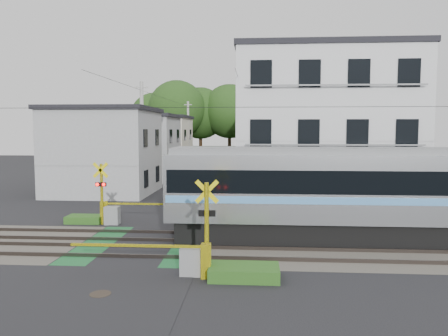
# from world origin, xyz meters

# --- Properties ---
(ground) EXTENTS (120.00, 120.00, 0.00)m
(ground) POSITION_xyz_m (0.00, 0.00, 0.00)
(ground) COLOR black
(track_bed) EXTENTS (120.00, 120.00, 0.14)m
(track_bed) POSITION_xyz_m (0.00, 0.00, 0.04)
(track_bed) COLOR #47423A
(track_bed) RESTS_ON ground
(crossing_signal_near) EXTENTS (4.74, 0.65, 3.09)m
(crossing_signal_near) POSITION_xyz_m (2.59, -3.65, 0.71)
(crossing_signal_near) COLOR yellow
(crossing_signal_near) RESTS_ON ground
(crossing_signal_far) EXTENTS (4.74, 0.65, 3.09)m
(crossing_signal_far) POSITION_xyz_m (-2.59, 3.65, 0.71)
(crossing_signal_far) COLOR yellow
(crossing_signal_far) RESTS_ON ground
(apartment_block) EXTENTS (10.20, 8.36, 9.30)m
(apartment_block) POSITION_xyz_m (8.50, 9.49, 4.66)
(apartment_block) COLOR silver
(apartment_block) RESTS_ON ground
(houses_row) EXTENTS (22.07, 31.35, 6.80)m
(houses_row) POSITION_xyz_m (0.25, 25.92, 3.24)
(houses_row) COLOR #A1A4A6
(houses_row) RESTS_ON ground
(tree_hill) EXTENTS (40.00, 14.00, 11.96)m
(tree_hill) POSITION_xyz_m (-0.76, 48.52, 5.75)
(tree_hill) COLOR #234316
(tree_hill) RESTS_ON ground
(catenary) EXTENTS (60.00, 5.04, 7.00)m
(catenary) POSITION_xyz_m (6.00, 0.03, 3.70)
(catenary) COLOR #2D2D33
(catenary) RESTS_ON ground
(utility_poles) EXTENTS (7.90, 42.00, 8.00)m
(utility_poles) POSITION_xyz_m (-1.05, 23.01, 4.08)
(utility_poles) COLOR #A5A5A0
(utility_poles) RESTS_ON ground
(pedestrian) EXTENTS (0.75, 0.60, 1.79)m
(pedestrian) POSITION_xyz_m (0.38, 31.29, 0.89)
(pedestrian) COLOR black
(pedestrian) RESTS_ON ground
(manhole_cover) EXTENTS (0.61, 0.61, 0.02)m
(manhole_cover) POSITION_xyz_m (0.16, -5.44, 0.01)
(manhole_cover) COLOR #2D261E
(manhole_cover) RESTS_ON ground
(weed_patches) EXTENTS (10.25, 8.80, 0.40)m
(weed_patches) POSITION_xyz_m (1.76, -0.09, 0.18)
(weed_patches) COLOR #2D5E1E
(weed_patches) RESTS_ON ground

